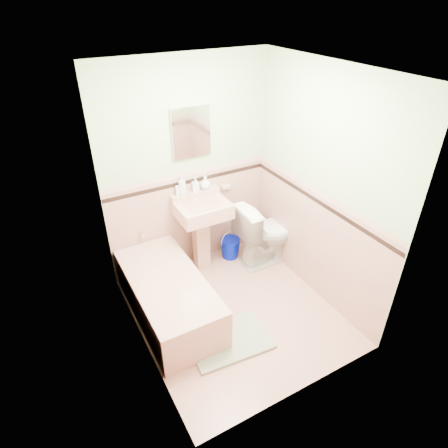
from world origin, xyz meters
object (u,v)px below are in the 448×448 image
soap_bottle_right (205,183)px  bucket (230,248)px  soap_bottle_left (182,185)px  shoe (220,334)px  sink (203,237)px  soap_bottle_mid (195,185)px  bathtub (169,298)px  medicine_cabinet (191,132)px  toilet (268,232)px

soap_bottle_right → bucket: 1.00m
soap_bottle_left → shoe: soap_bottle_left is taller
sink → bucket: (0.41, 0.05, -0.34)m
sink → bucket: bearing=7.0°
sink → soap_bottle_mid: soap_bottle_mid is taller
soap_bottle_right → bathtub: bearing=-139.0°
sink → soap_bottle_right: 0.65m
soap_bottle_mid → medicine_cabinet: bearing=106.6°
bucket → medicine_cabinet: bearing=158.7°
bucket → sink: bearing=-173.0°
bathtub → shoe: bathtub is taller
bathtub → soap_bottle_right: soap_bottle_right is taller
bucket → shoe: 1.40m
bathtub → soap_bottle_mid: bearing=45.9°
soap_bottle_left → toilet: (0.94, -0.42, -0.70)m
shoe → sink: bearing=65.8°
sink → soap_bottle_mid: (0.01, 0.18, 0.62)m
bathtub → medicine_cabinet: medicine_cabinet is taller
soap_bottle_left → soap_bottle_mid: soap_bottle_left is taller
soap_bottle_left → toilet: 1.25m
toilet → medicine_cabinet: bearing=60.0°
medicine_cabinet → bucket: (0.41, -0.16, -1.57)m
soap_bottle_left → sink: bearing=-49.0°
sink → soap_bottle_right: bearing=52.7°
toilet → bucket: 0.56m
bathtub → soap_bottle_mid: 1.31m
sink → bucket: 0.53m
toilet → shoe: toilet is taller
soap_bottle_left → shoe: size_ratio=1.61×
bathtub → soap_bottle_right: bearing=41.0°
soap_bottle_right → toilet: (0.65, -0.42, -0.66)m
soap_bottle_right → shoe: (-0.51, -1.29, -1.02)m
soap_bottle_left → bathtub: bearing=-126.4°
sink → soap_bottle_mid: size_ratio=5.57×
toilet → sink: bearing=72.8°
medicine_cabinet → soap_bottle_mid: (0.01, -0.03, -0.61)m
bathtub → soap_bottle_mid: soap_bottle_mid is taller
medicine_cabinet → toilet: medicine_cabinet is taller
medicine_cabinet → shoe: size_ratio=3.74×
medicine_cabinet → soap_bottle_left: 0.60m
bathtub → shoe: size_ratio=10.11×
bathtub → medicine_cabinet: 1.78m
bucket → shoe: bucket is taller
soap_bottle_right → shoe: size_ratio=1.09×
soap_bottle_right → shoe: bearing=-111.5°
toilet → shoe: size_ratio=5.70×
medicine_cabinet → shoe: bearing=-105.6°
soap_bottle_mid → shoe: size_ratio=1.13×
soap_bottle_left → shoe: bearing=-99.3°
soap_bottle_left → bucket: 1.15m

